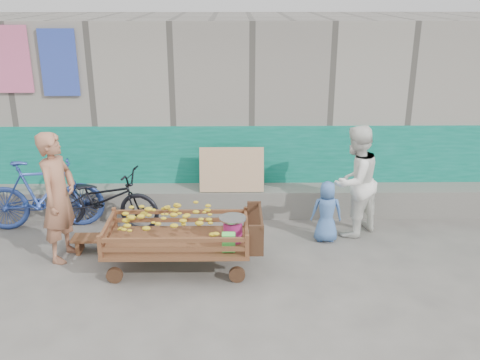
{
  "coord_description": "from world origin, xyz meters",
  "views": [
    {
      "loc": [
        0.33,
        -5.64,
        3.49
      ],
      "look_at": [
        0.42,
        1.2,
        1.0
      ],
      "focal_mm": 40.0,
      "sensor_mm": 36.0,
      "label": 1
    }
  ],
  "objects_px": {
    "vendor_man": "(58,197)",
    "banana_cart": "(174,229)",
    "bicycle_blue": "(42,195)",
    "child": "(327,212)",
    "bicycle_dark": "(102,199)",
    "bench": "(106,241)",
    "woman": "(355,181)"
  },
  "relations": [
    {
      "from": "bicycle_blue",
      "to": "bench",
      "type": "bearing_deg",
      "value": -133.93
    },
    {
      "from": "banana_cart",
      "to": "bench",
      "type": "xyz_separation_m",
      "value": [
        -1.02,
        0.5,
        -0.41
      ]
    },
    {
      "from": "vendor_man",
      "to": "banana_cart",
      "type": "bearing_deg",
      "value": -90.32
    },
    {
      "from": "bench",
      "to": "bicycle_dark",
      "type": "xyz_separation_m",
      "value": [
        -0.21,
        0.8,
        0.3
      ]
    },
    {
      "from": "woman",
      "to": "child",
      "type": "xyz_separation_m",
      "value": [
        -0.43,
        -0.24,
        -0.38
      ]
    },
    {
      "from": "woman",
      "to": "vendor_man",
      "type": "bearing_deg",
      "value": -29.98
    },
    {
      "from": "vendor_man",
      "to": "child",
      "type": "distance_m",
      "value": 3.69
    },
    {
      "from": "vendor_man",
      "to": "bicycle_dark",
      "type": "relative_size",
      "value": 0.99
    },
    {
      "from": "bicycle_dark",
      "to": "bicycle_blue",
      "type": "relative_size",
      "value": 1.0
    },
    {
      "from": "child",
      "to": "bicycle_dark",
      "type": "xyz_separation_m",
      "value": [
        -3.32,
        0.48,
        0.02
      ]
    },
    {
      "from": "banana_cart",
      "to": "bicycle_dark",
      "type": "bearing_deg",
      "value": 133.39
    },
    {
      "from": "vendor_man",
      "to": "bicycle_dark",
      "type": "bearing_deg",
      "value": -5.84
    },
    {
      "from": "banana_cart",
      "to": "vendor_man",
      "type": "distance_m",
      "value": 1.61
    },
    {
      "from": "woman",
      "to": "child",
      "type": "height_order",
      "value": "woman"
    },
    {
      "from": "banana_cart",
      "to": "bicycle_blue",
      "type": "bearing_deg",
      "value": 148.29
    },
    {
      "from": "banana_cart",
      "to": "bicycle_blue",
      "type": "distance_m",
      "value": 2.49
    },
    {
      "from": "bench",
      "to": "bicycle_blue",
      "type": "distance_m",
      "value": 1.41
    },
    {
      "from": "bicycle_blue",
      "to": "bicycle_dark",
      "type": "bearing_deg",
      "value": -98.03
    },
    {
      "from": "banana_cart",
      "to": "bicycle_blue",
      "type": "height_order",
      "value": "bicycle_blue"
    },
    {
      "from": "banana_cart",
      "to": "vendor_man",
      "type": "height_order",
      "value": "vendor_man"
    },
    {
      "from": "banana_cart",
      "to": "bench",
      "type": "bearing_deg",
      "value": 153.78
    },
    {
      "from": "banana_cart",
      "to": "child",
      "type": "xyz_separation_m",
      "value": [
        2.09,
        0.82,
        -0.13
      ]
    },
    {
      "from": "vendor_man",
      "to": "child",
      "type": "bearing_deg",
      "value": -70.21
    },
    {
      "from": "bench",
      "to": "child",
      "type": "bearing_deg",
      "value": 5.81
    },
    {
      "from": "bench",
      "to": "bicycle_dark",
      "type": "height_order",
      "value": "bicycle_dark"
    },
    {
      "from": "bicycle_dark",
      "to": "vendor_man",
      "type": "bearing_deg",
      "value": 172.71
    },
    {
      "from": "child",
      "to": "bicycle_dark",
      "type": "distance_m",
      "value": 3.35
    },
    {
      "from": "child",
      "to": "vendor_man",
      "type": "bearing_deg",
      "value": 9.43
    },
    {
      "from": "child",
      "to": "bench",
      "type": "bearing_deg",
      "value": 7.89
    },
    {
      "from": "bicycle_blue",
      "to": "banana_cart",
      "type": "bearing_deg",
      "value": -129.34
    },
    {
      "from": "bench",
      "to": "child",
      "type": "relative_size",
      "value": 1.01
    },
    {
      "from": "woman",
      "to": "bicycle_blue",
      "type": "xyz_separation_m",
      "value": [
        -4.63,
        0.25,
        -0.29
      ]
    }
  ]
}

